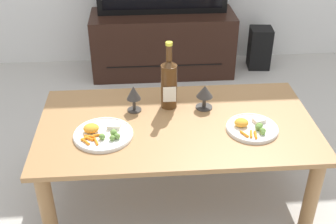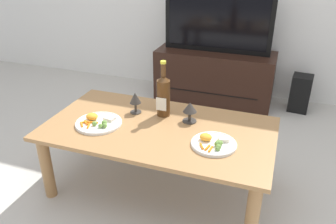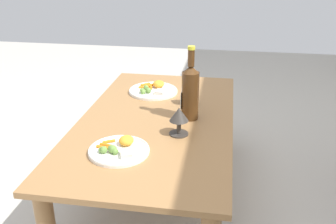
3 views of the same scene
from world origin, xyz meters
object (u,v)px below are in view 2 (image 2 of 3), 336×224
(goblet_right, at_px, (190,109))
(tv_stand, at_px, (214,76))
(wine_bottle, at_px, (163,94))
(dining_table, at_px, (159,137))
(tv_screen, at_px, (218,21))
(dinner_plate_left, at_px, (98,122))
(floor_speaker, at_px, (300,93))
(goblet_left, at_px, (135,99))
(dinner_plate_right, at_px, (213,143))

(goblet_right, bearing_deg, tv_stand, 95.61)
(wine_bottle, bearing_deg, tv_stand, 87.84)
(dining_table, height_order, tv_screen, tv_screen)
(wine_bottle, bearing_deg, dinner_plate_left, -143.27)
(tv_stand, relative_size, goblet_right, 8.76)
(tv_screen, height_order, floor_speaker, tv_screen)
(dinner_plate_left, bearing_deg, goblet_left, 55.43)
(wine_bottle, distance_m, dinner_plate_right, 0.47)
(goblet_left, bearing_deg, wine_bottle, 9.15)
(dinner_plate_left, bearing_deg, goblet_right, 23.06)
(dining_table, height_order, wine_bottle, wine_bottle)
(goblet_left, distance_m, goblet_right, 0.36)
(dinner_plate_left, bearing_deg, wine_bottle, 36.73)
(tv_screen, relative_size, dinner_plate_left, 3.57)
(floor_speaker, height_order, dinner_plate_left, dinner_plate_left)
(dinner_plate_left, height_order, dinner_plate_right, dinner_plate_left)
(wine_bottle, bearing_deg, floor_speaker, 57.09)
(dining_table, height_order, tv_stand, tv_stand)
(dining_table, relative_size, floor_speaker, 3.93)
(tv_stand, height_order, floor_speaker, tv_stand)
(floor_speaker, height_order, goblet_left, goblet_left)
(dining_table, distance_m, floor_speaker, 1.73)
(floor_speaker, height_order, goblet_right, goblet_right)
(tv_stand, relative_size, floor_speaker, 3.27)
(floor_speaker, xyz_separation_m, dinner_plate_left, (-1.20, -1.59, 0.29))
(floor_speaker, relative_size, goblet_right, 2.68)
(dining_table, distance_m, goblet_left, 0.30)
(dinner_plate_right, bearing_deg, dining_table, 165.91)
(goblet_right, bearing_deg, goblet_left, 180.00)
(dinner_plate_left, bearing_deg, dinner_plate_right, -0.07)
(goblet_right, relative_size, dinner_plate_left, 0.46)
(tv_stand, relative_size, wine_bottle, 3.15)
(wine_bottle, distance_m, goblet_left, 0.19)
(dining_table, bearing_deg, goblet_left, 147.94)
(dining_table, xyz_separation_m, tv_stand, (0.02, 1.47, -0.13))
(tv_screen, xyz_separation_m, goblet_right, (0.13, -1.34, -0.26))
(wine_bottle, bearing_deg, goblet_left, -170.85)
(tv_screen, bearing_deg, tv_stand, 90.00)
(dining_table, bearing_deg, goblet_right, 40.22)
(tv_screen, bearing_deg, dinner_plate_right, -77.99)
(wine_bottle, xyz_separation_m, goblet_left, (-0.18, -0.03, -0.05))
(tv_screen, xyz_separation_m, floor_speaker, (0.82, 0.03, -0.62))
(goblet_left, bearing_deg, tv_screen, 80.21)
(dining_table, relative_size, tv_stand, 1.20)
(floor_speaker, height_order, wine_bottle, wine_bottle)
(dining_table, relative_size, goblet_right, 10.54)
(dinner_plate_right, bearing_deg, floor_speaker, 73.01)
(dining_table, distance_m, tv_stand, 1.48)
(dining_table, bearing_deg, tv_screen, 89.12)
(dining_table, bearing_deg, dinner_plate_right, -14.09)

